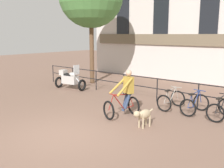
{
  "coord_description": "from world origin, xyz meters",
  "views": [
    {
      "loc": [
        5.87,
        -4.67,
        2.95
      ],
      "look_at": [
        -0.62,
        2.86,
        1.05
      ],
      "focal_mm": 42.0,
      "sensor_mm": 36.0,
      "label": 1
    }
  ],
  "objects_px": {
    "cyclist_with_bike": "(125,96)",
    "parked_bicycle_near_lamp": "(171,100)",
    "dog": "(143,115)",
    "parked_motorcycle": "(70,79)",
    "parked_bicycle_mid_right": "(221,109)",
    "parked_bicycle_mid_left": "(195,104)"
  },
  "relations": [
    {
      "from": "cyclist_with_bike",
      "to": "parked_bicycle_mid_right",
      "type": "relative_size",
      "value": 1.49
    },
    {
      "from": "parked_bicycle_near_lamp",
      "to": "parked_bicycle_mid_left",
      "type": "xyz_separation_m",
      "value": [
        0.98,
        0.0,
        0.0
      ]
    },
    {
      "from": "dog",
      "to": "parked_bicycle_mid_right",
      "type": "height_order",
      "value": "parked_bicycle_mid_right"
    },
    {
      "from": "cyclist_with_bike",
      "to": "parked_motorcycle",
      "type": "xyz_separation_m",
      "value": [
        -5.19,
        1.83,
        -0.2
      ]
    },
    {
      "from": "parked_bicycle_near_lamp",
      "to": "parked_bicycle_mid_right",
      "type": "relative_size",
      "value": 1.0
    },
    {
      "from": "cyclist_with_bike",
      "to": "dog",
      "type": "distance_m",
      "value": 1.32
    },
    {
      "from": "parked_bicycle_mid_right",
      "to": "cyclist_with_bike",
      "type": "bearing_deg",
      "value": 38.32
    },
    {
      "from": "dog",
      "to": "parked_motorcycle",
      "type": "relative_size",
      "value": 0.51
    },
    {
      "from": "parked_motorcycle",
      "to": "parked_bicycle_mid_left",
      "type": "bearing_deg",
      "value": -97.12
    },
    {
      "from": "dog",
      "to": "parked_bicycle_mid_left",
      "type": "relative_size",
      "value": 0.81
    },
    {
      "from": "dog",
      "to": "cyclist_with_bike",
      "type": "bearing_deg",
      "value": 162.45
    },
    {
      "from": "parked_bicycle_mid_left",
      "to": "parked_bicycle_mid_right",
      "type": "distance_m",
      "value": 0.98
    },
    {
      "from": "parked_bicycle_near_lamp",
      "to": "dog",
      "type": "bearing_deg",
      "value": 101.01
    },
    {
      "from": "dog",
      "to": "parked_bicycle_near_lamp",
      "type": "bearing_deg",
      "value": 105.08
    },
    {
      "from": "parked_motorcycle",
      "to": "parked_bicycle_mid_right",
      "type": "height_order",
      "value": "parked_motorcycle"
    },
    {
      "from": "parked_bicycle_mid_right",
      "to": "parked_bicycle_near_lamp",
      "type": "bearing_deg",
      "value": 2.59
    },
    {
      "from": "parked_bicycle_mid_left",
      "to": "parked_bicycle_near_lamp",
      "type": "bearing_deg",
      "value": 3.47
    },
    {
      "from": "cyclist_with_bike",
      "to": "parked_bicycle_mid_right",
      "type": "height_order",
      "value": "cyclist_with_bike"
    },
    {
      "from": "dog",
      "to": "parked_motorcycle",
      "type": "height_order",
      "value": "parked_motorcycle"
    },
    {
      "from": "dog",
      "to": "parked_motorcycle",
      "type": "distance_m",
      "value": 6.78
    },
    {
      "from": "parked_bicycle_mid_right",
      "to": "parked_bicycle_mid_left",
      "type": "bearing_deg",
      "value": 2.59
    },
    {
      "from": "cyclist_with_bike",
      "to": "parked_bicycle_near_lamp",
      "type": "xyz_separation_m",
      "value": [
        0.81,
        1.98,
        -0.41
      ]
    }
  ]
}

